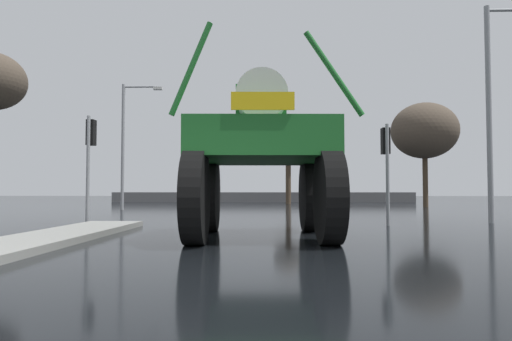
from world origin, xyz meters
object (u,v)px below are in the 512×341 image
traffic_signal_near_left (90,146)px  bare_tree_right (425,131)px  streetlight_far_left (127,138)px  bare_tree_far_center (288,151)px  oversize_sprayer (261,155)px  traffic_signal_near_right (386,152)px  sedan_ahead (318,196)px  streetlight_near_right (494,100)px

traffic_signal_near_left → bare_tree_right: 22.37m
streetlight_far_left → bare_tree_far_center: bearing=49.5°
streetlight_far_left → bare_tree_far_center: 14.78m
streetlight_far_left → oversize_sprayer: bearing=-61.3°
traffic_signal_near_right → bare_tree_right: bare_tree_right is taller
sedan_ahead → streetlight_near_right: (4.49, -14.39, 3.46)m
oversize_sprayer → traffic_signal_near_left: size_ratio=1.48×
oversize_sprayer → sedan_ahead: oversize_sprayer is taller
sedan_ahead → streetlight_far_left: (-11.31, -4.55, 3.35)m
streetlight_far_left → bare_tree_far_center: size_ratio=1.32×
oversize_sprayer → sedan_ahead: size_ratio=1.24×
traffic_signal_near_right → bare_tree_far_center: size_ratio=0.59×
oversize_sprayer → sedan_ahead: 19.43m
bare_tree_far_center → traffic_signal_near_left: bearing=-108.2°
oversize_sprayer → bare_tree_far_center: bearing=-5.9°
oversize_sprayer → bare_tree_right: bare_tree_right is taller
oversize_sprayer → sedan_ahead: (3.33, 19.10, -1.25)m
streetlight_near_right → bare_tree_right: 14.69m
bare_tree_right → streetlight_far_left: bearing=-165.9°
sedan_ahead → traffic_signal_near_left: (-8.99, -15.39, 1.85)m
traffic_signal_near_left → traffic_signal_near_right: size_ratio=1.10×
bare_tree_far_center → bare_tree_right: bearing=-37.3°
streetlight_far_left → bare_tree_far_center: streetlight_far_left is taller
bare_tree_right → bare_tree_far_center: bearing=142.7°
traffic_signal_near_right → bare_tree_far_center: bare_tree_far_center is taller
sedan_ahead → bare_tree_right: bearing=-94.4°
oversize_sprayer → streetlight_near_right: bearing=-61.3°
sedan_ahead → streetlight_near_right: bearing=-167.6°
oversize_sprayer → streetlight_far_left: size_ratio=0.73×
oversize_sprayer → bare_tree_right: bearing=-30.6°
traffic_signal_near_left → streetlight_far_left: (-2.32, 10.84, 1.50)m
sedan_ahead → traffic_signal_near_left: 17.92m
traffic_signal_near_left → traffic_signal_near_right: bearing=0.0°
traffic_signal_near_right → bare_tree_far_center: bearing=95.9°
traffic_signal_near_right → bare_tree_far_center: 22.28m
traffic_signal_near_left → bare_tree_right: (15.99, 15.45, 2.43)m
traffic_signal_near_left → streetlight_near_right: (13.48, 1.00, 1.61)m
sedan_ahead → traffic_signal_near_right: (0.58, -15.38, 1.62)m
oversize_sprayer → bare_tree_right: (10.33, 19.17, 3.03)m
oversize_sprayer → bare_tree_far_center: 25.95m
streetlight_near_right → bare_tree_right: (2.51, 14.45, 0.82)m
traffic_signal_near_right → oversize_sprayer: bearing=-136.4°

